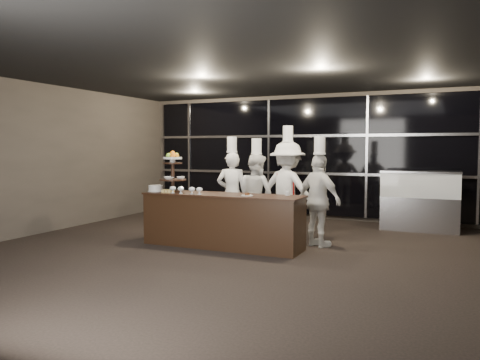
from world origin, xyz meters
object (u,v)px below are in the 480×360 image
at_px(display_case, 420,197).
at_px(chef_c, 288,190).
at_px(layer_cake, 156,188).
at_px(chef_a, 232,192).
at_px(buffet_counter, 222,220).
at_px(chef_b, 256,194).
at_px(chef_d, 319,199).
at_px(display_stand, 173,169).

relative_size(display_case, chef_c, 0.73).
bearing_deg(layer_cake, chef_a, 46.45).
bearing_deg(layer_cake, buffet_counter, 2.14).
bearing_deg(layer_cake, chef_c, 30.94).
xyz_separation_m(chef_a, chef_b, (0.45, 0.16, -0.03)).
height_order(display_case, chef_c, chef_c).
xyz_separation_m(layer_cake, chef_a, (1.03, 1.09, -0.13)).
bearing_deg(chef_c, chef_d, -34.13).
bearing_deg(chef_b, layer_cake, -140.01).
bearing_deg(chef_d, layer_cake, -165.08).
height_order(display_stand, layer_cake, display_stand).
xyz_separation_m(chef_b, chef_d, (1.37, -0.48, 0.01)).
bearing_deg(chef_b, buffet_counter, -96.92).
distance_m(layer_cake, chef_a, 1.50).
distance_m(chef_b, chef_c, 0.64).
distance_m(display_stand, chef_d, 2.67).
bearing_deg(display_stand, display_case, 38.23).
height_order(buffet_counter, display_stand, display_stand).
distance_m(display_stand, chef_b, 1.74).
xyz_separation_m(display_stand, chef_a, (0.69, 1.04, -0.49)).
distance_m(buffet_counter, display_stand, 1.33).
bearing_deg(layer_cake, chef_d, 14.92).
relative_size(display_stand, chef_d, 0.39).
xyz_separation_m(display_stand, chef_b, (1.15, 1.19, -0.53)).
bearing_deg(chef_a, display_stand, -123.83).
height_order(display_case, chef_d, chef_d).
bearing_deg(chef_c, chef_b, -178.01).
xyz_separation_m(chef_a, chef_d, (1.82, -0.32, -0.02)).
distance_m(chef_a, chef_c, 1.10).
bearing_deg(chef_a, buffet_counter, -73.50).
xyz_separation_m(display_case, chef_b, (-2.87, -1.97, 0.13)).
relative_size(chef_b, chef_c, 0.89).
relative_size(buffet_counter, chef_c, 1.33).
xyz_separation_m(chef_c, chef_d, (0.74, -0.50, -0.10)).
distance_m(display_case, chef_a, 3.94).
xyz_separation_m(layer_cake, chef_b, (1.48, 1.24, -0.16)).
bearing_deg(chef_d, buffet_counter, -154.89).
height_order(buffet_counter, layer_cake, layer_cake).
relative_size(layer_cake, display_case, 0.19).
xyz_separation_m(buffet_counter, chef_c, (0.77, 1.22, 0.46)).
xyz_separation_m(buffet_counter, layer_cake, (-1.34, -0.05, 0.51)).
distance_m(buffet_counter, chef_a, 1.14).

